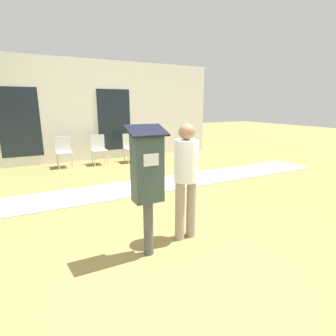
# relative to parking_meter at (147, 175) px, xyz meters

# --- Properties ---
(ground_plane) EXTENTS (40.00, 40.00, 0.00)m
(ground_plane) POSITION_rel_parking_meter_xyz_m (-0.06, -0.50, -1.02)
(ground_plane) COLOR olive
(sidewalk) EXTENTS (12.00, 1.10, 0.02)m
(sidewalk) POSITION_rel_parking_meter_xyz_m (-0.06, 2.56, -1.01)
(sidewalk) COLOR beige
(sidewalk) RESTS_ON ground
(building_facade) EXTENTS (10.00, 0.26, 3.20)m
(building_facade) POSITION_rel_parking_meter_xyz_m (-0.06, 6.19, 0.58)
(building_facade) COLOR white
(building_facade) RESTS_ON ground
(parking_meter) EXTENTS (0.44, 0.31, 1.59)m
(parking_meter) POSITION_rel_parking_meter_xyz_m (0.00, 0.00, 0.00)
(parking_meter) COLOR #4C4C4C
(parking_meter) RESTS_ON ground
(person_standing) EXTENTS (0.32, 0.32, 1.58)m
(person_standing) POSITION_rel_parking_meter_xyz_m (0.62, 0.16, -0.09)
(person_standing) COLOR gray
(person_standing) RESTS_ON ground
(outdoor_chair_left) EXTENTS (0.44, 0.44, 0.90)m
(outdoor_chair_left) POSITION_rel_parking_meter_xyz_m (-0.39, 5.49, -0.49)
(outdoor_chair_left) COLOR silver
(outdoor_chair_left) RESTS_ON ground
(outdoor_chair_middle) EXTENTS (0.44, 0.44, 0.90)m
(outdoor_chair_middle) POSITION_rel_parking_meter_xyz_m (0.61, 5.42, -0.49)
(outdoor_chair_middle) COLOR silver
(outdoor_chair_middle) RESTS_ON ground
(outdoor_chair_right) EXTENTS (0.44, 0.44, 0.90)m
(outdoor_chair_right) POSITION_rel_parking_meter_xyz_m (1.62, 5.29, -0.49)
(outdoor_chair_right) COLOR silver
(outdoor_chair_right) RESTS_ON ground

